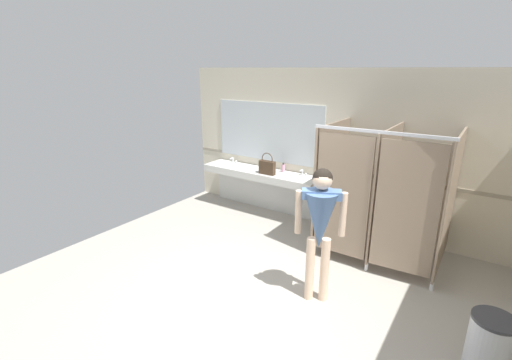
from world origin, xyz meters
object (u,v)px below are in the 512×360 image
Objects in this scene: trash_bin at (488,349)px; soap_dispenser at (283,168)px; person_standing at (320,219)px; handbag at (267,167)px.

soap_dispenser is (-3.57, 2.39, 0.61)m from trash_bin.
handbag is at bearing 136.14° from person_standing.
soap_dispenser is at bearing 60.82° from handbag.
handbag is at bearing -119.18° from soap_dispenser.
person_standing is at bearing 172.66° from trash_bin.
person_standing reaches higher than handbag.
person_standing is 4.11× the size of handbag.
soap_dispenser reaches higher than trash_bin.
trash_bin is at bearing -29.05° from handbag.
person_standing reaches higher than soap_dispenser.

